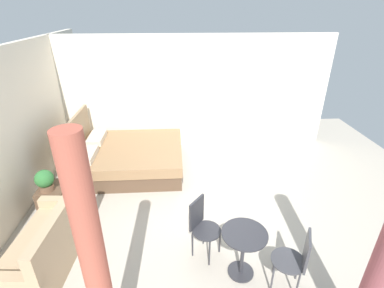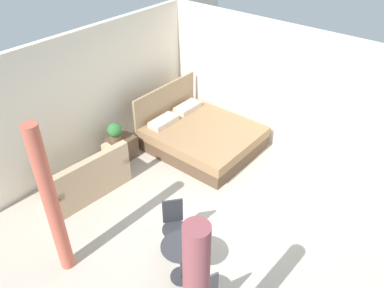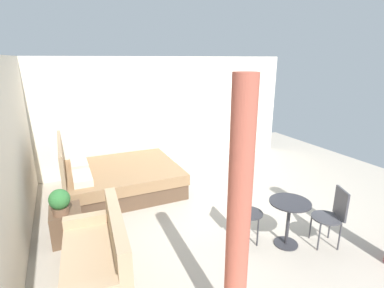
{
  "view_description": "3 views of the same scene",
  "coord_description": "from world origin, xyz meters",
  "views": [
    {
      "loc": [
        -4.04,
        0.52,
        3.27
      ],
      "look_at": [
        0.52,
        0.23,
        1.01
      ],
      "focal_mm": 26.38,
      "sensor_mm": 36.0,
      "label": 1
    },
    {
      "loc": [
        -4.13,
        -2.73,
        4.97
      ],
      "look_at": [
        0.22,
        0.84,
        1.06
      ],
      "focal_mm": 36.06,
      "sensor_mm": 36.0,
      "label": 2
    },
    {
      "loc": [
        -4.25,
        2.52,
        2.66
      ],
      "look_at": [
        0.51,
        0.36,
        1.13
      ],
      "focal_mm": 27.27,
      "sensor_mm": 36.0,
      "label": 3
    }
  ],
  "objects": [
    {
      "name": "bed",
      "position": [
        1.44,
        1.59,
        0.29
      ],
      "size": [
        1.93,
        2.24,
        1.19
      ],
      "color": "brown",
      "rests_on": "ground"
    },
    {
      "name": "nightstand",
      "position": [
        0.08,
        2.64,
        0.25
      ],
      "size": [
        0.53,
        0.45,
        0.49
      ],
      "color": "brown",
      "rests_on": "ground"
    },
    {
      "name": "potted_plant",
      "position": [
        -0.02,
        2.68,
        0.69
      ],
      "size": [
        0.3,
        0.3,
        0.38
      ],
      "color": "brown",
      "rests_on": "nightstand"
    },
    {
      "name": "balcony_table",
      "position": [
        -1.41,
        -0.31,
        0.48
      ],
      "size": [
        0.59,
        0.59,
        0.7
      ],
      "color": "#2D2D33",
      "rests_on": "ground"
    },
    {
      "name": "couch",
      "position": [
        -1.07,
        2.31,
        0.3
      ],
      "size": [
        1.59,
        0.83,
        0.9
      ],
      "color": "tan",
      "rests_on": "ground"
    },
    {
      "name": "wall_right",
      "position": [
        2.61,
        0.0,
        1.35
      ],
      "size": [
        0.12,
        6.45,
        2.71
      ],
      "primitive_type": "cube",
      "color": "silver",
      "rests_on": "ground"
    },
    {
      "name": "curtain_right",
      "position": [
        -2.36,
        1.21,
        1.28
      ],
      "size": [
        0.21,
        0.21,
        2.57
      ],
      "color": "#C15B47",
      "rests_on": "ground"
    },
    {
      "name": "cafe_chair_near_window",
      "position": [
        -1.67,
        -0.9,
        0.52
      ],
      "size": [
        0.55,
        0.55,
        0.88
      ],
      "color": "#3F3F44",
      "rests_on": "ground"
    },
    {
      "name": "ground_plane",
      "position": [
        0.0,
        0.0,
        -0.01
      ],
      "size": [
        8.23,
        9.45,
        0.02
      ],
      "primitive_type": "cube",
      "color": "#B2A899"
    },
    {
      "name": "cafe_chair_near_couch",
      "position": [
        -1.01,
        0.19,
        0.53
      ],
      "size": [
        0.57,
        0.57,
        0.9
      ],
      "color": "#2D2D33",
      "rests_on": "ground"
    }
  ]
}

